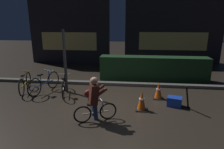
{
  "coord_description": "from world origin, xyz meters",
  "views": [
    {
      "loc": [
        0.91,
        -5.68,
        2.64
      ],
      "look_at": [
        0.2,
        0.6,
        0.9
      ],
      "focal_mm": 31.46,
      "sensor_mm": 36.0,
      "label": 1
    }
  ],
  "objects": [
    {
      "name": "street_post",
      "position": [
        -1.62,
        1.2,
        1.17
      ],
      "size": [
        0.1,
        0.1,
        2.34
      ],
      "primitive_type": "cylinder",
      "color": "#2D2D33",
      "rests_on": "ground"
    },
    {
      "name": "hedge_row",
      "position": [
        1.8,
        3.1,
        0.54
      ],
      "size": [
        4.8,
        0.7,
        1.09
      ],
      "primitive_type": "cube",
      "color": "#19381C",
      "rests_on": "ground"
    },
    {
      "name": "storefront_right",
      "position": [
        3.28,
        7.2,
        2.22
      ],
      "size": [
        5.91,
        0.54,
        4.46
      ],
      "color": "#262328",
      "rests_on": "ground"
    },
    {
      "name": "closed_umbrella",
      "position": [
        2.55,
        0.05,
        0.4
      ],
      "size": [
        0.26,
        0.32,
        0.81
      ],
      "primitive_type": "cylinder",
      "rotation": [
        0.0,
        0.38,
        4.07
      ],
      "color": "black",
      "rests_on": "ground"
    },
    {
      "name": "parked_bike_leftmost",
      "position": [
        -3.2,
        1.04,
        0.34
      ],
      "size": [
        0.53,
        1.58,
        0.75
      ],
      "rotation": [
        0.0,
        0.0,
        1.84
      ],
      "color": "black",
      "rests_on": "ground"
    },
    {
      "name": "traffic_cone_near",
      "position": [
        1.18,
        -0.1,
        0.29
      ],
      "size": [
        0.36,
        0.36,
        0.61
      ],
      "color": "black",
      "rests_on": "ground"
    },
    {
      "name": "blue_crate",
      "position": [
        2.24,
        0.3,
        0.15
      ],
      "size": [
        0.51,
        0.43,
        0.3
      ],
      "primitive_type": "cube",
      "rotation": [
        0.0,
        0.0,
        -0.28
      ],
      "color": "#193DB7",
      "rests_on": "ground"
    },
    {
      "name": "parked_bike_left_mid",
      "position": [
        -2.42,
        1.05,
        0.36
      ],
      "size": [
        0.56,
        1.66,
        0.79
      ],
      "rotation": [
        0.0,
        0.0,
        1.29
      ],
      "color": "black",
      "rests_on": "ground"
    },
    {
      "name": "sidewalk_curb",
      "position": [
        0.0,
        2.2,
        0.06
      ],
      "size": [
        12.0,
        0.24,
        0.12
      ],
      "primitive_type": "cube",
      "color": "#56544F",
      "rests_on": "ground"
    },
    {
      "name": "traffic_cone_far",
      "position": [
        1.8,
        0.89,
        0.28
      ],
      "size": [
        0.36,
        0.36,
        0.59
      ],
      "color": "black",
      "rests_on": "ground"
    },
    {
      "name": "storefront_left",
      "position": [
        -3.12,
        6.5,
        2.37
      ],
      "size": [
        4.96,
        0.54,
        4.76
      ],
      "color": "#262328",
      "rests_on": "ground"
    },
    {
      "name": "parked_bike_center_left",
      "position": [
        -1.63,
        0.93,
        0.33
      ],
      "size": [
        0.53,
        1.51,
        0.72
      ],
      "rotation": [
        0.0,
        0.0,
        1.85
      ],
      "color": "black",
      "rests_on": "ground"
    },
    {
      "name": "ground_plane",
      "position": [
        0.0,
        0.0,
        0.0
      ],
      "size": [
        40.0,
        40.0,
        0.0
      ],
      "primitive_type": "plane",
      "color": "#2D261E"
    },
    {
      "name": "cyclist",
      "position": [
        -0.11,
        -0.92,
        0.63
      ],
      "size": [
        1.11,
        0.55,
        1.25
      ],
      "rotation": [
        0.0,
        0.0,
        0.41
      ],
      "color": "black",
      "rests_on": "ground"
    }
  ]
}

